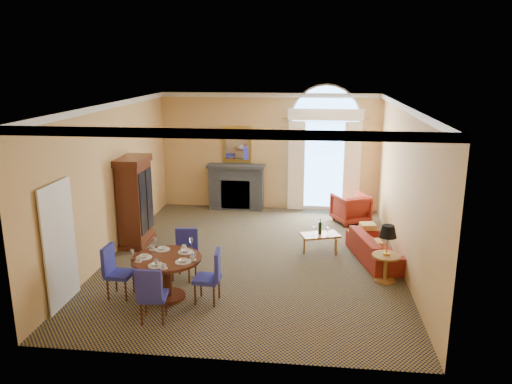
# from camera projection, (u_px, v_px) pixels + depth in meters

# --- Properties ---
(ground) EXTENTS (7.50, 7.50, 0.00)m
(ground) POSITION_uv_depth(u_px,v_px,m) (253.00, 257.00, 10.53)
(ground) COLOR #111238
(ground) RESTS_ON ground
(room_envelope) EXTENTS (6.04, 7.52, 3.45)m
(room_envelope) POSITION_uv_depth(u_px,v_px,m) (256.00, 135.00, 10.53)
(room_envelope) COLOR tan
(room_envelope) RESTS_ON ground
(armoire) EXTENTS (0.57, 1.01, 1.99)m
(armoire) POSITION_uv_depth(u_px,v_px,m) (135.00, 203.00, 11.10)
(armoire) COLOR #3E1A0E
(armoire) RESTS_ON ground
(dining_table) EXTENTS (1.20, 1.20, 0.96)m
(dining_table) POSITION_uv_depth(u_px,v_px,m) (167.00, 268.00, 8.59)
(dining_table) COLOR #3E1A0E
(dining_table) RESTS_ON ground
(dining_chair_north) EXTENTS (0.48, 0.48, 0.95)m
(dining_chair_north) POSITION_uv_depth(u_px,v_px,m) (185.00, 250.00, 9.45)
(dining_chair_north) COLOR navy
(dining_chair_north) RESTS_ON ground
(dining_chair_south) EXTENTS (0.47, 0.47, 0.95)m
(dining_chair_south) POSITION_uv_depth(u_px,v_px,m) (151.00, 292.00, 7.74)
(dining_chair_south) COLOR navy
(dining_chair_south) RESTS_ON ground
(dining_chair_east) EXTENTS (0.47, 0.46, 0.95)m
(dining_chair_east) POSITION_uv_depth(u_px,v_px,m) (212.00, 273.00, 8.44)
(dining_chair_east) COLOR navy
(dining_chair_east) RESTS_ON ground
(dining_chair_west) EXTENTS (0.46, 0.44, 0.95)m
(dining_chair_west) POSITION_uv_depth(u_px,v_px,m) (114.00, 268.00, 8.65)
(dining_chair_west) COLOR navy
(dining_chair_west) RESTS_ON ground
(sofa) EXTENTS (1.16, 2.00, 0.55)m
(sofa) POSITION_uv_depth(u_px,v_px,m) (376.00, 248.00, 10.31)
(sofa) COLOR maroon
(sofa) RESTS_ON ground
(armchair) EXTENTS (1.08, 1.09, 0.75)m
(armchair) POSITION_uv_depth(u_px,v_px,m) (351.00, 208.00, 12.74)
(armchair) COLOR maroon
(armchair) RESTS_ON ground
(coffee_table) EXTENTS (0.90, 0.69, 0.76)m
(coffee_table) POSITION_uv_depth(u_px,v_px,m) (320.00, 235.00, 10.73)
(coffee_table) COLOR #A16B30
(coffee_table) RESTS_ON ground
(side_table) EXTENTS (0.53, 0.53, 1.08)m
(side_table) POSITION_uv_depth(u_px,v_px,m) (387.00, 246.00, 9.22)
(side_table) COLOR #A16B30
(side_table) RESTS_ON ground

